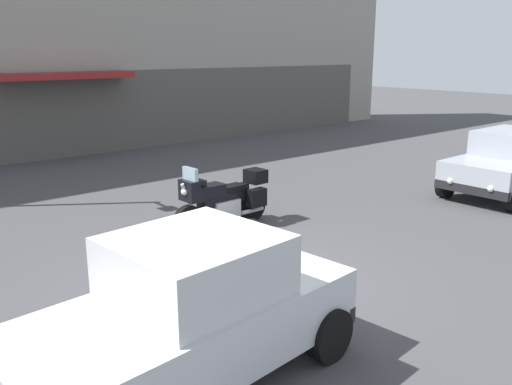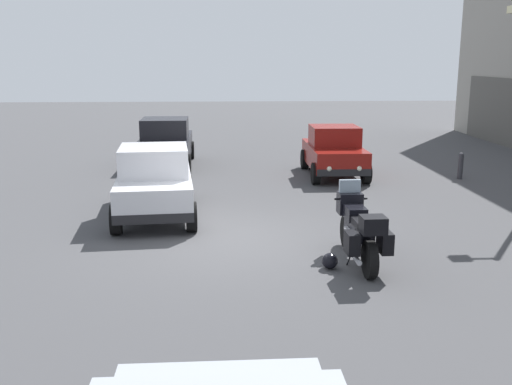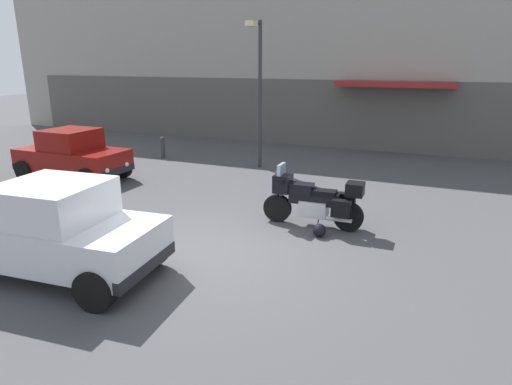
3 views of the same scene
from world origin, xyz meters
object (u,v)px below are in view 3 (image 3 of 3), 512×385
Objects in this scene: motorcycle at (314,200)px; helmet at (319,230)px; car_hatchback_near at (51,230)px; streetlamp_curbside at (258,81)px; bollard_curbside at (163,147)px; car_compact_side at (72,155)px.

helmet is at bearing 115.62° from motorcycle.
car_hatchback_near is 8.94m from streetlamp_curbside.
streetlamp_curbside reaches higher than helmet.
helmet is at bearing -35.22° from bollard_curbside.
bollard_curbside reaches higher than helmet.
motorcycle is 0.57× the size of car_hatchback_near.
car_compact_side reaches higher than motorcycle.
car_compact_side is 4.30× the size of bollard_curbside.
motorcycle is 8.05m from car_compact_side.
car_hatchback_near is at bearing 47.47° from motorcycle.
streetlamp_curbside is 4.68m from bollard_curbside.
streetlamp_curbside reaches higher than car_hatchback_near.
motorcycle is 6.21m from streetlamp_curbside.
car_hatchback_near is 4.90× the size of bollard_curbside.
bollard_curbside is (-7.58, 5.35, 0.29)m from helmet.
helmet is at bearing -10.54° from car_compact_side.
car_compact_side is at bearing -100.31° from bollard_curbside.
car_hatchback_near is 6.75m from car_compact_side.
car_hatchback_near reaches higher than car_compact_side.
helmet is 8.44m from car_compact_side.
streetlamp_curbside is (-3.33, 4.71, 2.29)m from motorcycle.
bollard_curbside is at bearing -71.42° from car_hatchback_near.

